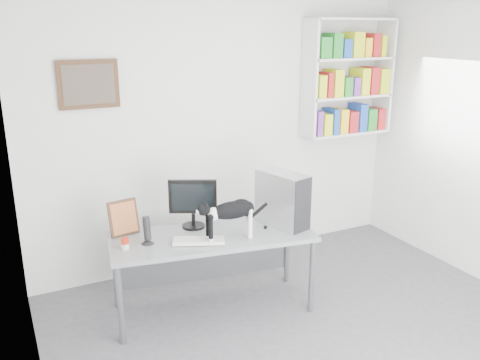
# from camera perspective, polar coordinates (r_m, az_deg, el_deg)

# --- Properties ---
(room) EXTENTS (4.01, 4.01, 2.70)m
(room) POSITION_cam_1_polar(r_m,az_deg,el_deg) (3.48, 12.19, -0.72)
(room) COLOR #5A5A5F
(room) RESTS_ON ground
(bookshelf) EXTENTS (1.03, 0.28, 1.24)m
(bookshelf) POSITION_cam_1_polar(r_m,az_deg,el_deg) (5.67, 12.04, 11.18)
(bookshelf) COLOR silver
(bookshelf) RESTS_ON room
(wall_art) EXTENTS (0.52, 0.04, 0.42)m
(wall_art) POSITION_cam_1_polar(r_m,az_deg,el_deg) (4.64, -16.65, 10.26)
(wall_art) COLOR #452816
(wall_art) RESTS_ON room
(desk) EXTENTS (1.78, 0.93, 0.71)m
(desk) POSITION_cam_1_polar(r_m,az_deg,el_deg) (4.44, -3.07, -10.33)
(desk) COLOR gray
(desk) RESTS_ON room
(monitor) EXTENTS (0.46, 0.36, 0.44)m
(monitor) POSITION_cam_1_polar(r_m,az_deg,el_deg) (4.38, -5.31, -2.61)
(monitor) COLOR black
(monitor) RESTS_ON desk
(keyboard) EXTENTS (0.44, 0.31, 0.03)m
(keyboard) POSITION_cam_1_polar(r_m,az_deg,el_deg) (4.14, -4.64, -6.80)
(keyboard) COLOR silver
(keyboard) RESTS_ON desk
(pc_tower) EXTENTS (0.33, 0.51, 0.48)m
(pc_tower) POSITION_cam_1_polar(r_m,az_deg,el_deg) (4.42, 4.75, -2.13)
(pc_tower) COLOR silver
(pc_tower) RESTS_ON desk
(speaker) EXTENTS (0.11, 0.11, 0.24)m
(speaker) POSITION_cam_1_polar(r_m,az_deg,el_deg) (4.13, -10.41, -5.52)
(speaker) COLOR black
(speaker) RESTS_ON desk
(leaning_print) EXTENTS (0.26, 0.14, 0.31)m
(leaning_print) POSITION_cam_1_polar(r_m,az_deg,el_deg) (4.34, -12.95, -4.07)
(leaning_print) COLOR #452816
(leaning_print) RESTS_ON desk
(soup_can) EXTENTS (0.08, 0.08, 0.09)m
(soup_can) POSITION_cam_1_polar(r_m,az_deg,el_deg) (4.10, -12.79, -6.99)
(soup_can) COLOR #B5240F
(soup_can) RESTS_ON desk
(cat) EXTENTS (0.56, 0.17, 0.34)m
(cat) POSITION_cam_1_polar(r_m,az_deg,el_deg) (4.12, -1.04, -4.52)
(cat) COLOR black
(cat) RESTS_ON desk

